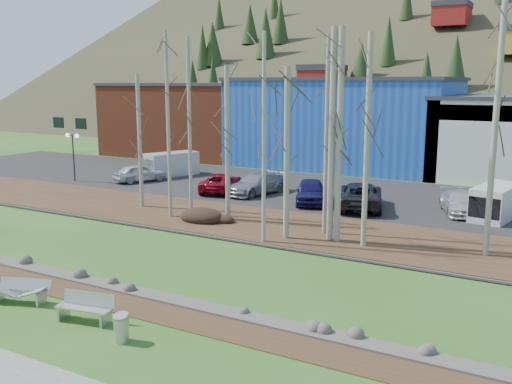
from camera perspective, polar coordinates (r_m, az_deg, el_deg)
The scene contains 35 objects.
ground at distance 19.91m, azimuth -16.10°, elevation -12.84°, with size 200.00×200.00×0.00m, color #2C5619.
dirt_strip at distance 21.30m, azimuth -12.03°, elevation -10.99°, with size 80.00×1.80×0.03m, color #382616.
near_bank_rocks at distance 22.01m, azimuth -10.29°, elevation -10.23°, with size 80.00×0.80×0.50m, color #47423D, non-canonical shape.
river at distance 25.10m, azimuth -4.31°, elevation -7.39°, with size 80.00×8.00×0.90m, color #112232, non-canonical shape.
far_bank_rocks at distance 28.45m, azimuth 0.26°, elevation -5.14°, with size 80.00×0.80×0.46m, color #47423D, non-canonical shape.
far_bank at distance 31.17m, azimuth 3.12°, elevation -3.58°, with size 80.00×7.00×0.15m, color #382616.
parking_lot at distance 40.64m, azimuth 9.65°, elevation -0.30°, with size 80.00×14.00×0.14m, color black.
building_brick at distance 63.77m, azimuth -6.63°, elevation 7.29°, with size 16.32×12.24×7.80m.
building_blue at distance 55.21m, azimuth 8.82°, elevation 6.94°, with size 20.40×12.24×8.30m.
hillside at distance 98.00m, azimuth 22.18°, elevation 15.79°, with size 160.00×72.00×35.00m, color #312F1E, non-canonical shape.
bench_intact at distance 20.21m, azimuth -16.66°, elevation -10.99°, with size 2.04×0.94×0.99m.
bench_damaged at distance 22.60m, azimuth -22.39°, elevation -9.13°, with size 2.09×1.25×0.89m.
litter_bin at distance 18.51m, azimuth -13.30°, elevation -13.19°, with size 0.47×0.47×0.81m, color #B2B5B7.
seagull at distance 21.28m, azimuth -16.22°, elevation -10.73°, with size 0.46×0.21×0.33m.
dirt_mound at distance 32.51m, azimuth -5.44°, elevation -2.39°, with size 2.69×1.90×0.53m, color black.
birch_0 at distance 36.24m, azimuth -11.55°, elevation 5.00°, with size 0.25×0.25×8.24m.
birch_1 at distance 33.60m, azimuth -6.66°, elevation 6.44°, with size 0.21×0.21×10.28m.
birch_2 at distance 32.09m, azimuth -2.88°, elevation 4.84°, with size 0.28×0.28×8.66m.
birch_3 at distance 33.04m, azimuth -8.77°, elevation 6.41°, with size 0.21×0.21×10.39m.
birch_4 at distance 28.11m, azimuth 3.09°, elevation 3.80°, with size 0.28×0.28×8.49m.
birch_5 at distance 29.21m, azimuth 7.05°, elevation 5.51°, with size 0.20×0.20×10.03m.
birch_6 at distance 27.33m, azimuth 0.80°, elevation 5.27°, with size 0.19×0.19×10.06m.
birch_7 at distance 27.87m, azimuth 7.60°, elevation 5.52°, with size 0.31×0.31×10.29m.
birch_8 at distance 27.08m, azimuth 11.04°, elevation 4.90°, with size 0.26×0.26×9.95m.
birch_9 at distance 27.09m, azimuth 22.82°, elevation 6.21°, with size 0.27×0.27×11.80m.
birch_10 at distance 27.73m, azimuth 8.35°, elevation 5.47°, with size 0.31×0.31×10.29m.
street_lamp at distance 47.19m, azimuth -17.86°, elevation 4.62°, with size 1.45×0.44×3.79m.
car_0 at distance 45.94m, azimuth -11.54°, elevation 1.90°, with size 1.65×4.11×1.40m, color silver.
car_1 at distance 40.89m, azimuth -3.47°, elevation 0.95°, with size 2.20×4.78×1.33m, color maroon.
car_2 at distance 39.91m, azimuth 0.02°, elevation 0.82°, with size 2.04×5.01×1.45m, color gray.
car_3 at distance 37.16m, azimuth 5.48°, elevation 0.08°, with size 1.83×4.54×1.55m, color #1A144F.
car_4 at distance 36.14m, azimuth 10.36°, elevation -0.32°, with size 2.66×5.77×1.60m, color #232325.
car_5 at distance 36.19m, azimuth 19.67°, elevation -1.01°, with size 1.83×4.49×1.30m, color #BABABC.
van_white at distance 35.47m, azimuth 22.83°, elevation -0.96°, with size 2.56×4.61×1.91m.
van_grey at distance 48.41m, azimuth -8.62°, elevation 2.76°, with size 3.32×4.76×1.92m.
Camera 1 is at (13.22, -12.63, 7.88)m, focal length 40.00 mm.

